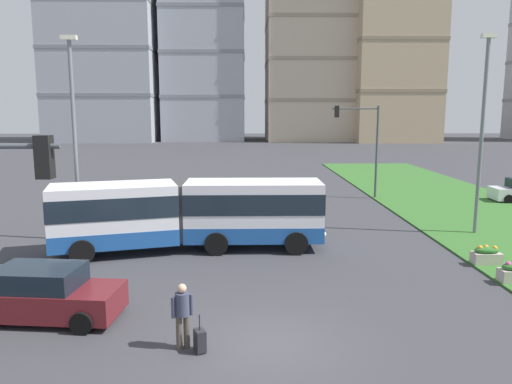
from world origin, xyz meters
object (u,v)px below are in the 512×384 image
object	(u,v)px
flower_planter_2	(487,255)
apartment_tower_eastcentre	(396,20)
pedestrian_crossing	(182,312)
traffic_light_far_right	(363,136)
rolling_suitcase	(200,340)
streetlight_left	(74,131)
apartment_tower_centre	(314,45)
car_maroon_sedan	(43,294)
streetlight_median	(482,128)
articulated_bus	(190,213)
apartment_tower_westcentre	(205,57)
apartment_tower_west	(105,54)

from	to	relation	value
flower_planter_2	apartment_tower_eastcentre	xyz separation A→B (m)	(20.71, 83.73, 23.98)
pedestrian_crossing	traffic_light_far_right	bearing A→B (deg)	66.16
rolling_suitcase	streetlight_left	xyz separation A→B (m)	(-6.73, 11.25, 4.85)
traffic_light_far_right	apartment_tower_centre	bearing A→B (deg)	84.94
car_maroon_sedan	rolling_suitcase	distance (m)	5.24
streetlight_left	apartment_tower_centre	xyz separation A→B (m)	(22.68, 85.66, 15.08)
streetlight_median	apartment_tower_eastcentre	world-z (taller)	apartment_tower_eastcentre
articulated_bus	traffic_light_far_right	world-z (taller)	traffic_light_far_right
streetlight_median	apartment_tower_centre	size ratio (longest dim) A/B	0.24
rolling_suitcase	streetlight_median	world-z (taller)	streetlight_median
apartment_tower_westcentre	articulated_bus	bearing A→B (deg)	-85.88
pedestrian_crossing	apartment_tower_west	bearing A→B (deg)	106.36
articulated_bus	apartment_tower_eastcentre	bearing A→B (deg)	68.05
pedestrian_crossing	car_maroon_sedan	bearing A→B (deg)	155.87
streetlight_median	apartment_tower_westcentre	distance (m)	88.85
streetlight_median	apartment_tower_centre	world-z (taller)	apartment_tower_centre
rolling_suitcase	streetlight_median	size ratio (longest dim) A/B	0.10
pedestrian_crossing	streetlight_median	distance (m)	18.14
apartment_tower_west	rolling_suitcase	bearing A→B (deg)	-73.43
apartment_tower_eastcentre	apartment_tower_west	bearing A→B (deg)	175.99
car_maroon_sedan	traffic_light_far_right	size ratio (longest dim) A/B	0.71
pedestrian_crossing	apartment_tower_west	xyz separation A→B (m)	(-27.78, 94.65, 17.06)
apartment_tower_west	apartment_tower_eastcentre	distance (m)	60.15
traffic_light_far_right	streetlight_median	world-z (taller)	streetlight_median
rolling_suitcase	apartment_tower_westcentre	distance (m)	99.45
flower_planter_2	apartment_tower_westcentre	distance (m)	94.12
articulated_bus	pedestrian_crossing	xyz separation A→B (m)	(0.83, -9.26, -0.65)
streetlight_left	apartment_tower_west	size ratio (longest dim) A/B	0.26
car_maroon_sedan	streetlight_median	xyz separation A→B (m)	(17.40, 9.87, 4.53)
rolling_suitcase	pedestrian_crossing	bearing A→B (deg)	156.04
traffic_light_far_right	apartment_tower_west	xyz separation A→B (m)	(-37.59, 72.45, 13.70)
streetlight_median	apartment_tower_westcentre	size ratio (longest dim) A/B	0.27
articulated_bus	rolling_suitcase	distance (m)	9.64
car_maroon_sedan	streetlight_median	size ratio (longest dim) A/B	0.47
streetlight_left	apartment_tower_westcentre	distance (m)	87.28
car_maroon_sedan	apartment_tower_eastcentre	world-z (taller)	apartment_tower_eastcentre
rolling_suitcase	traffic_light_far_right	size ratio (longest dim) A/B	0.15
pedestrian_crossing	apartment_tower_west	world-z (taller)	apartment_tower_west
articulated_bus	rolling_suitcase	size ratio (longest dim) A/B	12.36
articulated_bus	streetlight_median	distance (m)	14.60
articulated_bus	apartment_tower_west	xyz separation A→B (m)	(-26.95, 85.39, 16.41)
streetlight_median	apartment_tower_west	size ratio (longest dim) A/B	0.27
rolling_suitcase	streetlight_median	xyz separation A→B (m)	(12.64, 12.00, 4.97)
articulated_bus	car_maroon_sedan	world-z (taller)	articulated_bus
articulated_bus	flower_planter_2	bearing A→B (deg)	-11.85
car_maroon_sedan	apartment_tower_centre	size ratio (longest dim) A/B	0.11
apartment_tower_westcentre	apartment_tower_eastcentre	size ratio (longest dim) A/B	0.73
pedestrian_crossing	traffic_light_far_right	world-z (taller)	traffic_light_far_right
articulated_bus	apartment_tower_centre	size ratio (longest dim) A/B	0.30
traffic_light_far_right	apartment_tower_eastcentre	xyz separation A→B (m)	(22.08, 68.27, 20.04)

